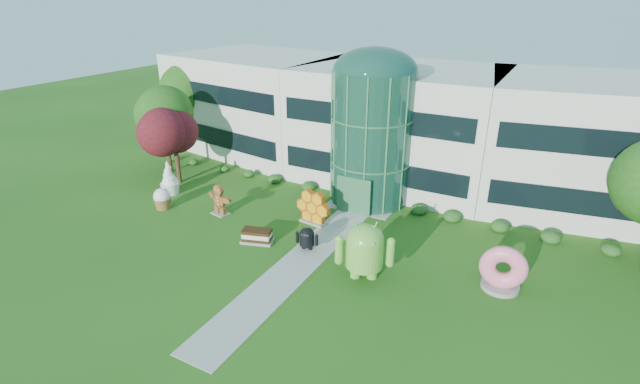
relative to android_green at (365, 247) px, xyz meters
The scene contains 14 objects.
ground 4.73m from the android_green, 155.77° to the right, with size 140.00×140.00×0.00m, color #215114.
building 16.92m from the android_green, 103.63° to the left, with size 46.00×15.00×9.30m, color beige, non-canonical shape.
atrium 11.35m from the android_green, 111.05° to the left, with size 6.00×6.00×9.80m, color #194738.
walkway 4.39m from the android_green, behind, with size 2.40×20.00×0.04m, color #9E9E93.
tree_red 20.29m from the android_green, 163.58° to the left, with size 4.00×4.00×6.00m, color #3F0C14, non-canonical shape.
trees_backdrop 12.11m from the android_green, 109.32° to the left, with size 52.00×8.00×8.40m, color #1A4B12, non-canonical shape.
android_green is the anchor object (origin of this frame).
android_black 4.63m from the android_green, 165.25° to the left, with size 1.54×1.03×1.75m, color black, non-canonical shape.
donut 7.47m from the android_green, 20.27° to the left, with size 2.54×1.22×2.64m, color #E9587F, non-canonical shape.
gingerbread 12.68m from the android_green, 168.44° to the left, with size 2.53×0.97×2.34m, color brown, non-canonical shape.
ice_cream_sandwich 7.79m from the android_green, behind, with size 2.03×1.01×0.90m, color black, non-canonical shape.
honeycomb 7.39m from the android_green, 141.85° to the left, with size 2.80×1.00×2.20m, color orange, non-canonical shape.
froyo 18.71m from the android_green, 168.90° to the left, with size 1.59×1.59×2.73m, color white, non-canonical shape.
cupcake 16.88m from the android_green, behind, with size 1.34×1.34×1.60m, color white, non-canonical shape.
Camera 1 is at (12.29, -18.94, 14.89)m, focal length 26.00 mm.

